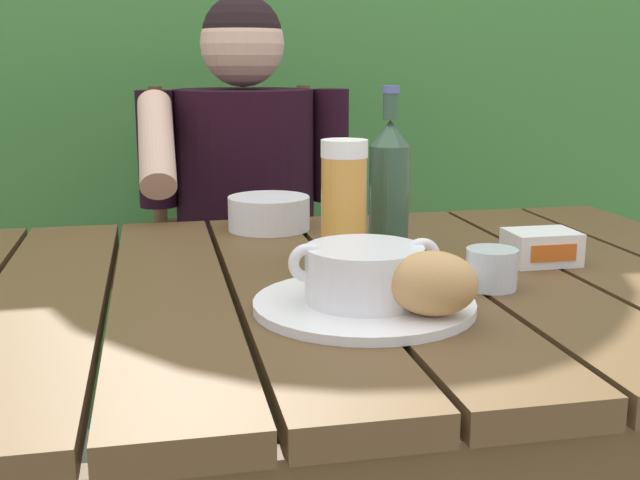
# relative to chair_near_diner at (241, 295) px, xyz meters

# --- Properties ---
(dining_table) EXTENTS (1.49, 0.94, 0.77)m
(dining_table) POSITION_rel_chair_near_diner_xyz_m (-0.03, -0.91, 0.20)
(dining_table) COLOR brown
(dining_table) RESTS_ON ground_plane
(hedge_backdrop) EXTENTS (3.26, 0.98, 2.41)m
(hedge_backdrop) POSITION_rel_chair_near_diner_xyz_m (-0.06, 0.67, 0.74)
(hedge_backdrop) COLOR #3D7534
(hedge_backdrop) RESTS_ON ground_plane
(chair_near_diner) EXTENTS (0.43, 0.43, 1.02)m
(chair_near_diner) POSITION_rel_chair_near_diner_xyz_m (0.00, 0.00, 0.00)
(chair_near_diner) COLOR #51331F
(chair_near_diner) RESTS_ON ground_plane
(person_eating) EXTENTS (0.48, 0.47, 1.23)m
(person_eating) POSITION_rel_chair_near_diner_xyz_m (-0.00, -0.20, 0.24)
(person_eating) COLOR black
(person_eating) RESTS_ON ground_plane
(serving_plate) EXTENTS (0.28, 0.28, 0.01)m
(serving_plate) POSITION_rel_chair_near_diner_xyz_m (0.05, -1.06, 0.29)
(serving_plate) COLOR white
(serving_plate) RESTS_ON dining_table
(soup_bowl) EXTENTS (0.20, 0.15, 0.08)m
(soup_bowl) POSITION_rel_chair_near_diner_xyz_m (0.05, -1.06, 0.34)
(soup_bowl) COLOR white
(soup_bowl) RESTS_ON serving_plate
(bread_roll) EXTENTS (0.13, 0.11, 0.08)m
(bread_roll) POSITION_rel_chair_near_diner_xyz_m (0.11, -1.14, 0.34)
(bread_roll) COLOR tan
(bread_roll) RESTS_ON serving_plate
(beer_glass) EXTENTS (0.07, 0.07, 0.20)m
(beer_glass) POSITION_rel_chair_near_diner_xyz_m (0.07, -0.85, 0.39)
(beer_glass) COLOR gold
(beer_glass) RESTS_ON dining_table
(beer_bottle) EXTENTS (0.07, 0.07, 0.27)m
(beer_bottle) POSITION_rel_chair_near_diner_xyz_m (0.16, -0.78, 0.40)
(beer_bottle) COLOR #335138
(beer_bottle) RESTS_ON dining_table
(water_glass_small) EXTENTS (0.07, 0.07, 0.06)m
(water_glass_small) POSITION_rel_chair_near_diner_xyz_m (0.24, -1.00, 0.32)
(water_glass_small) COLOR silver
(water_glass_small) RESTS_ON dining_table
(butter_tub) EXTENTS (0.11, 0.08, 0.05)m
(butter_tub) POSITION_rel_chair_near_diner_xyz_m (0.38, -0.89, 0.31)
(butter_tub) COLOR white
(butter_tub) RESTS_ON dining_table
(table_knife) EXTENTS (0.14, 0.04, 0.01)m
(table_knife) POSITION_rel_chair_near_diner_xyz_m (0.18, -0.95, 0.29)
(table_knife) COLOR silver
(table_knife) RESTS_ON dining_table
(diner_bowl) EXTENTS (0.15, 0.15, 0.06)m
(diner_bowl) POSITION_rel_chair_near_diner_xyz_m (0.00, -0.55, 0.32)
(diner_bowl) COLOR white
(diner_bowl) RESTS_ON dining_table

